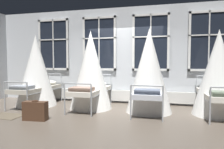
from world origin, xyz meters
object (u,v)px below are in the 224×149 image
(cot_third, at_px, (149,72))
(suitcase_dark, at_px, (35,111))
(cot_first, at_px, (36,71))
(cot_fourth, at_px, (218,74))
(cot_second, at_px, (91,71))

(cot_third, bearing_deg, suitcase_dark, 120.08)
(cot_first, height_order, cot_fourth, cot_first)
(cot_third, xyz_separation_m, suitcase_dark, (-2.52, -1.45, -0.88))
(suitcase_dark, bearing_deg, cot_second, 56.95)
(cot_second, height_order, cot_fourth, cot_second)
(cot_first, bearing_deg, cot_third, -89.47)
(cot_first, relative_size, suitcase_dark, 3.86)
(cot_first, xyz_separation_m, cot_second, (1.81, 0.01, 0.03))
(cot_fourth, relative_size, suitcase_dark, 3.82)
(cot_first, relative_size, cot_fourth, 1.01)
(cot_third, bearing_deg, cot_first, 89.43)
(cot_first, relative_size, cot_third, 0.97)
(cot_second, height_order, cot_third, same)
(cot_fourth, distance_m, suitcase_dark, 4.58)
(cot_fourth, height_order, suitcase_dark, cot_fourth)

